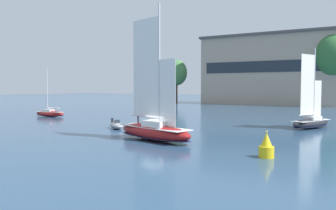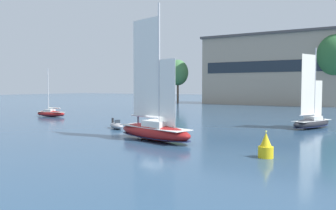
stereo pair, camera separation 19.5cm
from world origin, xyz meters
The scene contains 9 objects.
ground_plane centered at (0.00, 0.00, 0.00)m, with size 400.00×400.00×0.00m, color #2D4C6B.
waterfront_building centered at (-4.42, 78.40, 10.89)m, with size 41.04×16.74×21.71m.
tree_shore_left centered at (14.08, 72.53, 14.09)m, with size 9.78×9.78×20.13m.
tree_shore_right centered at (-34.44, 73.03, 10.46)m, with size 7.26×7.26×14.94m.
sailboat_main centered at (0.01, 0.00, 1.09)m, with size 10.39×5.66×13.75m.
sailboat_moored_near_marina centered at (-30.64, 13.83, 0.61)m, with size 6.56×2.22×8.90m.
sailboat_moored_mid_channel centered at (13.27, 18.35, 0.87)m, with size 5.25×7.91×10.62m.
motor_tender centered at (-9.03, 5.49, 0.42)m, with size 3.57×2.99×1.30m.
channel_buoy centered at (11.89, -3.04, 0.83)m, with size 1.16×1.16×2.10m.
Camera 1 is at (17.10, -28.63, 5.43)m, focal length 35.00 mm.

